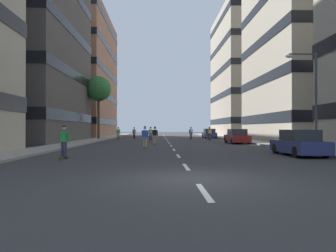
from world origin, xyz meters
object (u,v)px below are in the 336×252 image
Objects in this scene: skater_1 at (134,132)px; skater_3 at (64,140)px; skater_0 at (191,132)px; skater_5 at (155,134)px; street_tree_near at (99,89)px; skater_7 at (151,133)px; parked_car_near at (209,134)px; skater_2 at (118,133)px; skater_4 at (210,133)px; skater_6 at (145,136)px; streetlamp_right at (311,90)px; parked_car_far at (237,137)px; parked_car_mid at (299,144)px.

skater_1 is 28.50m from skater_3.
skater_5 is at bearing -111.34° from skater_0.
street_tree_near is 4.95× the size of skater_7.
skater_2 reaches higher than parked_car_near.
skater_6 is (-7.52, -13.24, -0.03)m from skater_4.
skater_1 and skater_2 have the same top height.
skater_3 is (-9.48, -26.32, -0.03)m from skater_0.
streetlamp_right is 3.65× the size of skater_3.
skater_0 is 1.00× the size of skater_6.
parked_car_near is 2.47× the size of skater_6.
street_tree_near reaches higher than parked_car_near.
skater_1 is 14.98m from skater_5.
skater_3 is (-13.17, -33.04, 0.29)m from parked_car_near.
parked_car_far is at bearing -47.39° from skater_1.
skater_5 is at bearing -58.69° from street_tree_near.
parked_car_far is 2.47× the size of skater_0.
parked_car_near is 21.04m from skater_5.
parked_car_near is 11.25m from skater_4.
skater_7 is (-11.08, 17.47, -3.12)m from streetlamp_right.
streetlamp_right reaches higher than skater_6.
skater_6 reaches higher than parked_car_mid.
skater_1 is 1.00× the size of skater_7.
skater_0 is at bearing 109.08° from parked_car_far.
skater_4 reaches higher than parked_car_far.
skater_1 is 2.67m from skater_2.
streetlamp_right is at bearing -57.62° from skater_7.
skater_6 is at bearing -107.74° from skater_0.
skater_3 and skater_5 have the same top height.
street_tree_near is 4.95× the size of skater_2.
parked_car_far is 2.47× the size of skater_3.
skater_0 is 1.00× the size of skater_3.
skater_3 is (0.70, -26.81, 0.00)m from skater_2.
skater_3 reaches higher than parked_car_far.
skater_4 is (-3.70, 18.11, -3.12)m from streetlamp_right.
skater_0 is (-3.69, 10.67, 0.32)m from parked_car_far.
streetlamp_right reaches higher than parked_car_mid.
parked_car_mid is at bearing -55.14° from skater_5.
skater_6 is (-9.33, 7.17, 0.29)m from parked_car_mid.
parked_car_far is at bearing 36.73° from skater_6.
skater_1 is 11.91m from skater_4.
skater_6 is (2.45, -19.77, -0.03)m from skater_1.
skater_4 is at bearing -19.37° from street_tree_near.
streetlamp_right is 3.65× the size of skater_5.
skater_7 is (0.14, 12.60, 0.03)m from skater_6.
street_tree_near is 16.77m from skater_5.
street_tree_near is 1.36× the size of streetlamp_right.
parked_car_near is at bearing 90.00° from parked_car_far.
skater_4 is (12.06, -4.87, 0.03)m from skater_2.
parked_car_mid is at bearing -81.54° from skater_0.
skater_1 and skater_7 have the same top height.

